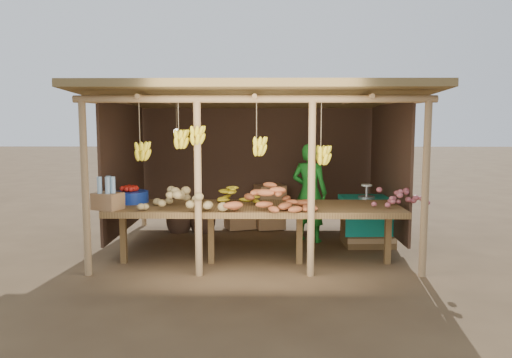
{
  "coord_description": "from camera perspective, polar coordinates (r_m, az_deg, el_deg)",
  "views": [
    {
      "loc": [
        0.09,
        -7.59,
        1.94
      ],
      "look_at": [
        0.0,
        0.0,
        1.05
      ],
      "focal_mm": 35.0,
      "sensor_mm": 36.0,
      "label": 1
    }
  ],
  "objects": [
    {
      "name": "potato_heap",
      "position": [
        6.52,
        -8.09,
        -1.79
      ],
      "size": [
        1.16,
        0.71,
        0.37
      ],
      "primitive_type": null,
      "rotation": [
        0.0,
        0.0,
        0.02
      ],
      "color": "#97804E",
      "rests_on": "counter"
    },
    {
      "name": "onion_heap",
      "position": [
        6.88,
        15.94,
        -1.61
      ],
      "size": [
        0.88,
        0.61,
        0.36
      ],
      "primitive_type": null,
      "rotation": [
        0.0,
        0.0,
        0.15
      ],
      "color": "#A55057",
      "rests_on": "counter"
    },
    {
      "name": "counter",
      "position": [
        6.75,
        -0.09,
        -3.57
      ],
      "size": [
        3.9,
        1.05,
        0.8
      ],
      "color": "brown",
      "rests_on": "ground"
    },
    {
      "name": "bottle_box",
      "position": [
        6.7,
        -16.6,
        -1.96
      ],
      "size": [
        0.42,
        0.38,
        0.43
      ],
      "color": "#946942",
      "rests_on": "counter"
    },
    {
      "name": "ground",
      "position": [
        7.83,
        0.0,
        -7.65
      ],
      "size": [
        60.0,
        60.0,
        0.0
      ],
      "primitive_type": "plane",
      "color": "brown",
      "rests_on": "ground"
    },
    {
      "name": "sweet_potato_heap",
      "position": [
        6.46,
        1.51,
        -1.85
      ],
      "size": [
        1.18,
        0.87,
        0.36
      ],
      "primitive_type": null,
      "rotation": [
        0.0,
        0.0,
        0.24
      ],
      "color": "#A14F29",
      "rests_on": "counter"
    },
    {
      "name": "banana_pile",
      "position": [
        6.94,
        -2.12,
        -1.32
      ],
      "size": [
        0.66,
        0.53,
        0.35
      ],
      "primitive_type": null,
      "rotation": [
        0.0,
        0.0,
        0.37
      ],
      "color": "gold",
      "rests_on": "counter"
    },
    {
      "name": "burlap_sacks",
      "position": [
        8.8,
        -7.46,
        -4.33
      ],
      "size": [
        0.86,
        0.45,
        0.61
      ],
      "color": "#432D1F",
      "rests_on": "ground"
    },
    {
      "name": "carton_stack",
      "position": [
        8.93,
        0.45,
        -3.59
      ],
      "size": [
        1.12,
        0.51,
        0.78
      ],
      "color": "#946942",
      "rests_on": "ground"
    },
    {
      "name": "vendor",
      "position": [
        8.04,
        6.13,
        -1.54
      ],
      "size": [
        0.68,
        0.58,
        1.59
      ],
      "primitive_type": "imported",
      "rotation": [
        0.0,
        0.0,
        2.72
      ],
      "color": "#1B7921",
      "rests_on": "ground"
    },
    {
      "name": "stall_structure",
      "position": [
        7.52,
        -0.38,
        6.45
      ],
      "size": [
        4.7,
        3.5,
        2.43
      ],
      "color": "tan",
      "rests_on": "ground"
    },
    {
      "name": "tomato_basin",
      "position": [
        7.17,
        -14.02,
        -1.86
      ],
      "size": [
        0.46,
        0.46,
        0.24
      ],
      "rotation": [
        0.0,
        0.0,
        -0.08
      ],
      "color": "navy",
      "rests_on": "counter"
    },
    {
      "name": "tarp_crate",
      "position": [
        8.0,
        12.67,
        -4.55
      ],
      "size": [
        0.85,
        0.74,
        0.98
      ],
      "color": "brown",
      "rests_on": "ground"
    }
  ]
}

